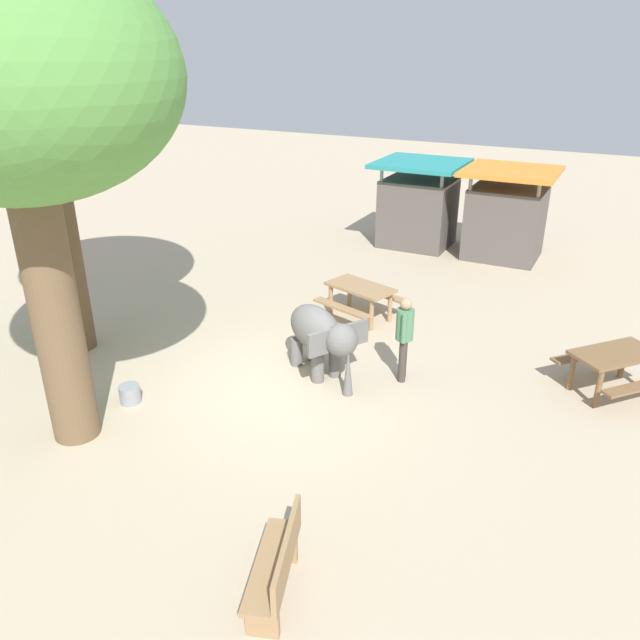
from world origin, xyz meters
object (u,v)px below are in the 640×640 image
(shade_tree_secondary, at_px, (12,86))
(market_stall_orange, at_px, (506,218))
(shade_tree_main, at_px, (29,54))
(market_stall_teal, at_px, (418,208))
(elephant, at_px, (321,335))
(person_handler, at_px, (404,333))
(wooden_bench, at_px, (278,564))
(picnic_table_far, at_px, (614,362))
(feed_bucket, at_px, (130,394))
(picnic_table_near, at_px, (360,294))

(shade_tree_secondary, xyz_separation_m, market_stall_orange, (4.10, 12.10, -4.09))
(shade_tree_main, distance_m, market_stall_teal, 11.42)
(market_stall_teal, relative_size, market_stall_orange, 1.00)
(shade_tree_secondary, bearing_deg, elephant, 53.46)
(person_handler, distance_m, market_stall_orange, 8.08)
(wooden_bench, bearing_deg, picnic_table_far, -42.92)
(shade_tree_main, bearing_deg, shade_tree_secondary, -44.40)
(shade_tree_secondary, xyz_separation_m, feed_bucket, (0.09, 1.11, -5.07))
(picnic_table_near, bearing_deg, market_stall_orange, 89.32)
(wooden_bench, bearing_deg, shade_tree_main, 43.76)
(wooden_bench, xyz_separation_m, market_stall_teal, (-2.99, 13.40, 0.67))
(shade_tree_main, bearing_deg, feed_bucket, -25.96)
(elephant, relative_size, wooden_bench, 1.23)
(shade_tree_secondary, relative_size, feed_bucket, 19.26)
(picnic_table_near, bearing_deg, market_stall_teal, 113.94)
(shade_tree_secondary, height_order, market_stall_teal, shade_tree_secondary)
(market_stall_orange, bearing_deg, market_stall_teal, 180.00)
(elephant, xyz_separation_m, feed_bucket, (-2.50, -2.39, -0.67))
(shade_tree_main, bearing_deg, person_handler, 15.29)
(shade_tree_secondary, distance_m, market_stall_orange, 13.42)
(shade_tree_secondary, xyz_separation_m, picnic_table_near, (2.20, 6.20, -4.64))
(market_stall_teal, height_order, feed_bucket, market_stall_teal)
(wooden_bench, relative_size, picnic_table_near, 0.78)
(shade_tree_main, height_order, picnic_table_far, shade_tree_main)
(elephant, height_order, market_stall_orange, market_stall_orange)
(person_handler, bearing_deg, picnic_table_near, -65.43)
(picnic_table_near, distance_m, feed_bucket, 5.53)
(shade_tree_main, distance_m, feed_bucket, 6.01)
(shade_tree_main, xyz_separation_m, picnic_table_near, (4.54, 3.91, -4.95))
(elephant, xyz_separation_m, shade_tree_main, (-4.93, -1.21, 4.71))
(picnic_table_far, distance_m, market_stall_teal, 9.08)
(elephant, xyz_separation_m, wooden_bench, (1.90, -4.79, -0.35))
(shade_tree_secondary, distance_m, picnic_table_far, 10.26)
(person_handler, bearing_deg, shade_tree_main, 0.12)
(person_handler, relative_size, picnic_table_near, 0.87)
(person_handler, relative_size, shade_tree_secondary, 0.23)
(elephant, bearing_deg, wooden_bench, -38.09)
(shade_tree_secondary, bearing_deg, picnic_table_near, 70.48)
(wooden_bench, bearing_deg, picnic_table_near, -1.56)
(person_handler, height_order, market_stall_orange, market_stall_orange)
(elephant, relative_size, picnic_table_far, 0.85)
(picnic_table_near, height_order, market_stall_orange, market_stall_orange)
(person_handler, bearing_deg, shade_tree_secondary, 29.94)
(elephant, height_order, wooden_bench, elephant)
(picnic_table_near, bearing_deg, wooden_bench, -55.80)
(person_handler, xyz_separation_m, wooden_bench, (0.48, -5.32, -0.48))
(person_handler, height_order, market_stall_teal, market_stall_teal)
(person_handler, xyz_separation_m, picnic_table_far, (3.46, 1.26, -0.36))
(elephant, bearing_deg, shade_tree_secondary, -96.26)
(wooden_bench, distance_m, feed_bucket, 5.02)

